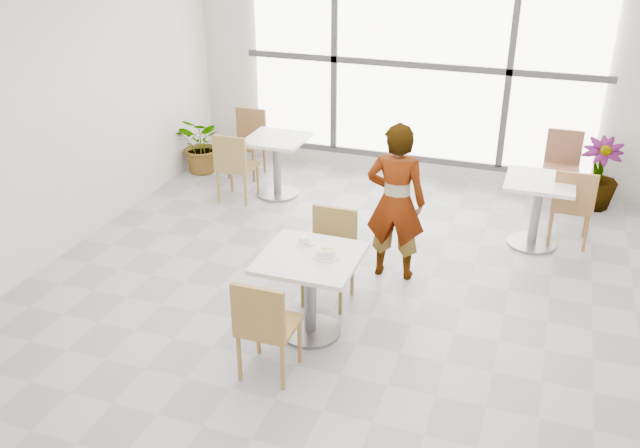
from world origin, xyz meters
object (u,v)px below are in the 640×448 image
(oatmeal_bowl, at_px, (326,252))
(chair_far, at_px, (331,249))
(coffee_cup, at_px, (303,241))
(bg_table_left, at_px, (277,158))
(main_table, at_px, (310,280))
(bg_table_right, at_px, (537,203))
(person, at_px, (396,202))
(bg_chair_right_near, at_px, (572,202))
(plant_right, at_px, (598,174))
(bg_chair_left_near, at_px, (234,163))
(bg_chair_left_far, at_px, (248,138))
(chair_near, at_px, (264,323))
(plant_left, at_px, (203,145))
(bg_chair_right_far, at_px, (562,162))

(oatmeal_bowl, bearing_deg, chair_far, 104.56)
(coffee_cup, distance_m, bg_table_left, 2.86)
(main_table, distance_m, bg_table_right, 2.88)
(person, distance_m, bg_chair_right_near, 2.05)
(coffee_cup, distance_m, plant_right, 4.22)
(bg_chair_left_near, height_order, plant_right, bg_chair_left_near)
(bg_chair_left_near, bearing_deg, bg_table_right, -179.88)
(bg_table_right, xyz_separation_m, bg_chair_left_near, (-3.51, -0.01, 0.01))
(coffee_cup, relative_size, bg_chair_left_far, 0.18)
(main_table, distance_m, bg_chair_left_near, 2.96)
(plant_right, bearing_deg, bg_chair_right_near, -103.65)
(chair_near, bearing_deg, person, -105.88)
(bg_table_left, height_order, bg_chair_right_near, bg_chair_right_near)
(plant_right, bearing_deg, coffee_cup, -125.42)
(coffee_cup, height_order, bg_chair_left_far, bg_chair_left_far)
(chair_far, distance_m, bg_table_right, 2.43)
(chair_near, relative_size, bg_chair_left_far, 1.00)
(main_table, height_order, coffee_cup, coffee_cup)
(chair_near, height_order, oatmeal_bowl, chair_near)
(bg_table_right, height_order, bg_chair_left_near, bg_chair_left_near)
(bg_table_right, bearing_deg, chair_far, -134.87)
(plant_left, bearing_deg, chair_far, -43.29)
(chair_far, distance_m, coffee_cup, 0.53)
(chair_far, distance_m, bg_table_left, 2.51)
(coffee_cup, xyz_separation_m, bg_table_right, (1.81, 2.16, -0.29))
(coffee_cup, bearing_deg, chair_near, -89.81)
(chair_near, height_order, bg_chair_right_far, same)
(bg_chair_right_far, bearing_deg, person, -120.87)
(person, relative_size, plant_left, 2.00)
(bg_chair_right_near, bearing_deg, bg_chair_left_near, 1.74)
(bg_chair_right_far, height_order, plant_left, bg_chair_right_far)
(main_table, relative_size, bg_chair_right_near, 0.92)
(main_table, distance_m, bg_chair_right_near, 3.18)
(chair_near, distance_m, bg_table_right, 3.52)
(bg_chair_left_far, bearing_deg, chair_near, -63.78)
(bg_chair_left_far, relative_size, plant_left, 1.11)
(bg_table_left, relative_size, plant_left, 0.96)
(person, xyz_separation_m, bg_table_left, (-1.84, 1.48, -0.29))
(chair_near, distance_m, bg_chair_right_far, 4.81)
(bg_chair_left_far, distance_m, plant_right, 4.39)
(bg_table_left, bearing_deg, plant_left, 162.42)
(chair_far, relative_size, bg_chair_left_near, 1.00)
(plant_left, bearing_deg, bg_chair_right_near, -7.83)
(main_table, relative_size, bg_chair_left_far, 0.92)
(coffee_cup, bearing_deg, oatmeal_bowl, -31.27)
(coffee_cup, height_order, person, person)
(main_table, height_order, chair_near, chair_near)
(chair_far, bearing_deg, coffee_cup, -102.29)
(main_table, distance_m, bg_chair_right_far, 4.14)
(oatmeal_bowl, xyz_separation_m, plant_right, (2.19, 3.58, -0.37))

